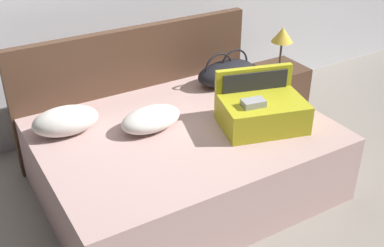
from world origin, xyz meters
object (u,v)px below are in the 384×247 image
Objects in this scene: nightstand at (277,93)px; table_lamp at (282,36)px; duffel_bag at (226,72)px; pillow_near_headboard at (66,121)px; bed at (184,159)px; pillow_center_head at (151,119)px; hard_case_large at (262,110)px.

nightstand is 0.55m from table_lamp.
pillow_near_headboard is (-1.41, -0.11, -0.01)m from duffel_bag.
nightstand is at bearing 26.57° from table_lamp.
duffel_bag reaches higher than bed.
pillow_near_headboard is 1.22× the size of table_lamp.
hard_case_large is at bearing -27.28° from pillow_center_head.
table_lamp is at bearing 59.09° from hard_case_large.
pillow_near_headboard is 2.03m from table_lamp.
hard_case_large is 0.74m from duffel_bag.
pillow_center_head is (-0.88, -0.35, -0.03)m from duffel_bag.
duffel_bag is at bearing -177.15° from nightstand.
duffel_bag is at bearing 34.82° from bed.
pillow_near_headboard is 1.01× the size of pillow_center_head.
pillow_near_headboard is (-0.73, 0.36, 0.36)m from bed.
table_lamp is at bearing 4.00° from pillow_near_headboard.
hard_case_large is at bearing -25.63° from bed.
nightstand is (0.60, 0.03, -0.36)m from duffel_bag.
pillow_near_headboard is at bearing -176.00° from nightstand.
bed is at bearing -158.60° from table_lamp.
table_lamp is (-0.00, -0.00, 0.55)m from nightstand.
table_lamp is at bearing 2.85° from duffel_bag.
duffel_bag reaches higher than pillow_near_headboard.
bed is 1.38m from nightstand.
duffel_bag is 0.64m from table_lamp.
table_lamp is at bearing 21.40° from bed.
pillow_center_head is (0.53, -0.24, -0.02)m from pillow_near_headboard.
bed is at bearing -158.60° from nightstand.
hard_case_large reaches higher than duffel_bag.
pillow_near_headboard is at bearing -176.00° from table_lamp.
bed is at bearing -145.18° from duffel_bag.
hard_case_large is 1.22× the size of duffel_bag.
pillow_center_head is (-0.20, 0.12, 0.34)m from bed.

